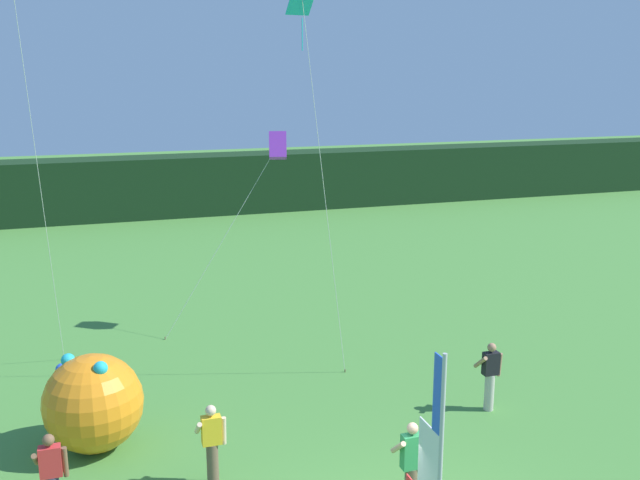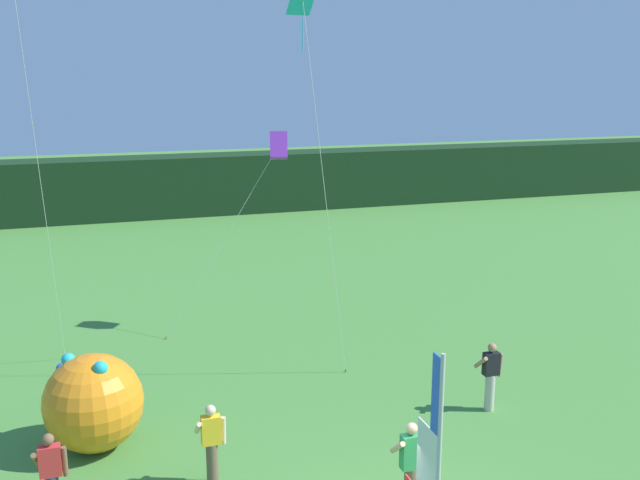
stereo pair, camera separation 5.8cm
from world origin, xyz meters
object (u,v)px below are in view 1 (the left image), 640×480
(inflatable_balloon, at_px, (93,403))
(kite_purple_box_0, at_px, (277,146))
(person_near_banner, at_px, (490,375))
(person_mid_field, at_px, (212,442))
(person_far_right, at_px, (411,465))
(person_far_left, at_px, (52,477))
(kite_cyan_diamond_2, at_px, (305,27))

(inflatable_balloon, bearing_deg, kite_purple_box_0, 46.55)
(person_near_banner, xyz_separation_m, person_mid_field, (-6.48, -1.08, -0.01))
(person_near_banner, bearing_deg, kite_purple_box_0, 115.45)
(person_near_banner, bearing_deg, inflatable_balloon, 173.62)
(person_mid_field, height_order, inflatable_balloon, inflatable_balloon)
(person_near_banner, height_order, inflatable_balloon, inflatable_balloon)
(person_mid_field, bearing_deg, person_far_right, -32.09)
(person_mid_field, xyz_separation_m, person_far_left, (-2.76, -0.44, 0.06))
(kite_purple_box_0, bearing_deg, person_mid_field, -113.33)
(person_mid_field, height_order, person_far_right, person_far_right)
(person_far_left, relative_size, kite_purple_box_0, 0.29)
(person_far_left, bearing_deg, person_mid_field, 9.15)
(person_near_banner, height_order, person_far_right, person_far_right)
(person_far_right, distance_m, kite_purple_box_0, 10.68)
(kite_purple_box_0, bearing_deg, kite_cyan_diamond_2, -95.17)
(kite_purple_box_0, relative_size, kite_cyan_diamond_2, 0.62)
(person_far_right, xyz_separation_m, inflatable_balloon, (-5.18, 3.99, 0.09))
(person_near_banner, height_order, person_mid_field, person_near_banner)
(inflatable_balloon, bearing_deg, person_near_banner, -6.38)
(inflatable_balloon, height_order, kite_cyan_diamond_2, kite_cyan_diamond_2)
(person_far_left, height_order, person_far_right, person_far_right)
(kite_purple_box_0, bearing_deg, person_near_banner, -64.55)
(inflatable_balloon, bearing_deg, person_mid_field, -44.67)
(person_far_left, bearing_deg, kite_purple_box_0, 53.26)
(person_far_left, bearing_deg, inflatable_balloon, 74.06)
(inflatable_balloon, bearing_deg, person_far_right, -37.61)
(person_mid_field, bearing_deg, person_near_banner, 9.43)
(inflatable_balloon, height_order, kite_purple_box_0, kite_purple_box_0)
(person_far_right, xyz_separation_m, kite_cyan_diamond_2, (-0.16, 5.68, 7.54))
(inflatable_balloon, bearing_deg, kite_cyan_diamond_2, 18.63)
(person_far_right, height_order, kite_purple_box_0, kite_purple_box_0)
(kite_cyan_diamond_2, bearing_deg, person_mid_field, -128.53)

